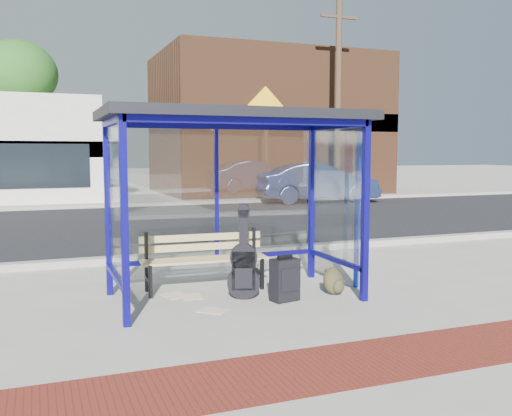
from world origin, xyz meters
name	(u,v)px	position (x,y,z in m)	size (l,w,h in m)	color
ground	(234,298)	(0.00, 0.00, 0.00)	(120.00, 120.00, 0.00)	#B2ADA0
brick_paver_strip	(329,367)	(0.00, -2.60, 0.01)	(60.00, 1.00, 0.01)	maroon
curb_near	(181,256)	(0.00, 2.90, 0.06)	(60.00, 0.25, 0.12)	gray
street_asphalt	(135,225)	(0.00, 8.00, 0.00)	(60.00, 10.00, 0.00)	black
curb_far	(111,206)	(0.00, 13.10, 0.06)	(60.00, 0.25, 0.12)	gray
far_sidewalk	(105,203)	(0.00, 15.00, 0.00)	(60.00, 4.00, 0.01)	#B2ADA0
bus_shelter	(232,139)	(0.00, 0.07, 2.07)	(3.30, 1.80, 2.42)	#0F0B7D
storefront_brown	(267,125)	(8.00, 18.49, 3.20)	(10.00, 7.08, 6.40)	#59331E
tree_mid	(18,75)	(-3.00, 22.00, 5.45)	(3.60, 3.60, 7.03)	#4C3826
tree_right	(318,88)	(12.50, 22.00, 5.45)	(3.60, 3.60, 7.03)	#4C3826
utility_pole_east	(338,97)	(9.00, 13.40, 4.11)	(1.60, 0.24, 8.00)	#4C3826
bench	(204,256)	(-0.25, 0.58, 0.46)	(1.75, 0.50, 0.82)	black
guitar_bag	(244,266)	(0.10, -0.09, 0.43)	(0.44, 0.27, 1.17)	black
suitcase	(285,280)	(0.55, -0.39, 0.28)	(0.38, 0.29, 0.60)	black
backpack	(334,282)	(1.30, -0.33, 0.17)	(0.34, 0.31, 0.36)	#302E1B
sign_post	(358,201)	(1.81, -0.06, 1.22)	(0.13, 0.26, 2.17)	navy
newspaper_a	(175,296)	(-0.71, 0.37, 0.00)	(0.35, 0.28, 0.01)	white
newspaper_b	(213,311)	(-0.44, -0.50, 0.00)	(0.34, 0.26, 0.01)	white
newspaper_c	(192,297)	(-0.51, 0.24, 0.00)	(0.33, 0.26, 0.01)	white
parked_car	(318,183)	(7.55, 12.25, 0.74)	(1.56, 4.48, 1.48)	#1A274A
fire_hydrant	(364,188)	(10.62, 13.94, 0.36)	(0.30, 0.20, 0.67)	#A20C0B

